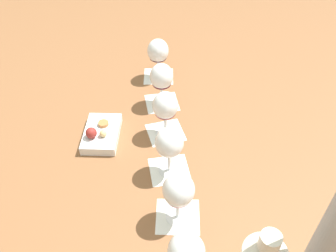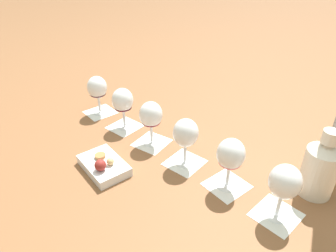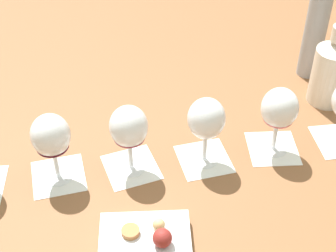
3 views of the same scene
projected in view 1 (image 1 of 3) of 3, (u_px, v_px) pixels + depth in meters
ground_plane at (168, 150)px, 1.08m from camera, size 8.00×8.00×0.00m
tasting_card_1 at (178, 216)px, 0.91m from camera, size 0.15×0.15×0.00m
tasting_card_2 at (169, 170)px, 1.02m from camera, size 0.14×0.14×0.00m
tasting_card_3 at (165, 132)px, 1.13m from camera, size 0.13×0.14×0.00m
tasting_card_4 at (162, 103)px, 1.24m from camera, size 0.14×0.14×0.00m
tasting_card_5 at (159, 76)px, 1.36m from camera, size 0.15×0.15×0.00m
wine_glass_1 at (179, 192)px, 0.84m from camera, size 0.08×0.08×0.15m
wine_glass_2 at (169, 145)px, 0.95m from camera, size 0.08×0.08×0.15m
wine_glass_3 at (165, 107)px, 1.06m from camera, size 0.08×0.08×0.15m
wine_glass_4 at (162, 78)px, 1.17m from camera, size 0.08×0.08×0.15m
wine_glass_5 at (158, 53)px, 1.29m from camera, size 0.08×0.08×0.15m
snack_dish at (101, 133)px, 1.11m from camera, size 0.19×0.18×0.06m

